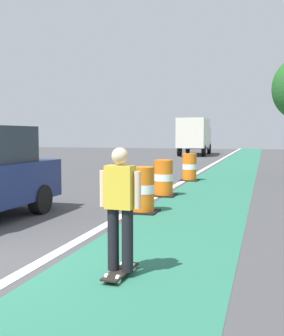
{
  "coord_description": "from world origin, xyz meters",
  "views": [
    {
      "loc": [
        3.99,
        -5.13,
        1.86
      ],
      "look_at": [
        1.34,
        3.96,
        1.1
      ],
      "focal_mm": 45.08,
      "sensor_mm": 36.0,
      "label": 1
    }
  ],
  "objects_px": {
    "traffic_barrel_front": "(142,190)",
    "traffic_barrel_mid": "(164,178)",
    "skateboarder_on_lane": "(120,208)",
    "traffic_barrel_back": "(190,167)",
    "delivery_truck_down_block": "(195,135)"
  },
  "relations": [
    {
      "from": "skateboarder_on_lane",
      "to": "traffic_barrel_mid",
      "type": "bearing_deg",
      "value": 98.92
    },
    {
      "from": "skateboarder_on_lane",
      "to": "traffic_barrel_mid",
      "type": "relative_size",
      "value": 1.55
    },
    {
      "from": "traffic_barrel_back",
      "to": "delivery_truck_down_block",
      "type": "xyz_separation_m",
      "value": [
        -3.17,
        21.02,
        1.31
      ]
    },
    {
      "from": "traffic_barrel_front",
      "to": "traffic_barrel_mid",
      "type": "xyz_separation_m",
      "value": [
        -0.14,
        2.76,
        0.0
      ]
    },
    {
      "from": "skateboarder_on_lane",
      "to": "delivery_truck_down_block",
      "type": "distance_m",
      "value": 32.94
    },
    {
      "from": "skateboarder_on_lane",
      "to": "traffic_barrel_back",
      "type": "bearing_deg",
      "value": 95.44
    },
    {
      "from": "traffic_barrel_front",
      "to": "traffic_barrel_back",
      "type": "relative_size",
      "value": 1.0
    },
    {
      "from": "skateboarder_on_lane",
      "to": "traffic_barrel_front",
      "type": "xyz_separation_m",
      "value": [
        -0.99,
        4.46,
        -0.38
      ]
    },
    {
      "from": "traffic_barrel_back",
      "to": "traffic_barrel_front",
      "type": "bearing_deg",
      "value": -89.1
    },
    {
      "from": "traffic_barrel_back",
      "to": "delivery_truck_down_block",
      "type": "distance_m",
      "value": 21.3
    },
    {
      "from": "traffic_barrel_front",
      "to": "traffic_barrel_mid",
      "type": "relative_size",
      "value": 1.0
    },
    {
      "from": "traffic_barrel_front",
      "to": "traffic_barrel_back",
      "type": "xyz_separation_m",
      "value": [
        -0.11,
        7.17,
        0.0
      ]
    },
    {
      "from": "traffic_barrel_front",
      "to": "traffic_barrel_back",
      "type": "bearing_deg",
      "value": 90.9
    },
    {
      "from": "traffic_barrel_front",
      "to": "traffic_barrel_mid",
      "type": "bearing_deg",
      "value": 92.88
    },
    {
      "from": "skateboarder_on_lane",
      "to": "traffic_barrel_front",
      "type": "height_order",
      "value": "skateboarder_on_lane"
    }
  ]
}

